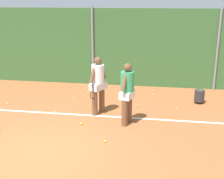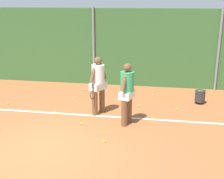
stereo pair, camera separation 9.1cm
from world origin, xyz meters
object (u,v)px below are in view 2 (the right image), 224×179
tennis_ball_4 (75,98)px  tennis_ball_7 (104,141)px  tennis_ball_6 (153,95)px  tennis_ball_8 (123,108)px  ball_hopper (200,96)px  tennis_ball_5 (81,123)px  tennis_ball_9 (8,103)px  tennis_ball_10 (85,90)px  tennis_ball_12 (55,112)px  tennis_ball_3 (139,106)px  tennis_ball_0 (197,91)px  tennis_ball_2 (177,109)px  player_midcourt (98,82)px  player_foreground_near (127,91)px

tennis_ball_4 → tennis_ball_7: 3.79m
tennis_ball_6 → tennis_ball_8: size_ratio=1.00×
ball_hopper → tennis_ball_4: (-4.65, -0.27, -0.26)m
tennis_ball_5 → tennis_ball_8: bearing=54.3°
tennis_ball_8 → tennis_ball_9: (-4.19, -0.18, 0.00)m
ball_hopper → tennis_ball_7: ball_hopper is taller
tennis_ball_6 → tennis_ball_8: (-1.01, -1.66, 0.00)m
ball_hopper → tennis_ball_10: size_ratio=7.78×
tennis_ball_10 → tennis_ball_12: bearing=-98.0°
tennis_ball_5 → tennis_ball_3: bearing=48.8°
tennis_ball_8 → tennis_ball_5: bearing=-125.7°
tennis_ball_0 → tennis_ball_3: 3.12m
tennis_ball_2 → tennis_ball_7: bearing=-125.9°
tennis_ball_3 → tennis_ball_8: 0.64m
tennis_ball_10 → tennis_ball_12: same height
tennis_ball_3 → player_midcourt: bearing=-146.4°
tennis_ball_7 → tennis_ball_10: (-1.69, 4.46, 0.00)m
player_foreground_near → tennis_ball_12: size_ratio=28.70×
tennis_ball_7 → tennis_ball_3: bearing=76.5°
player_foreground_near → tennis_ball_2: bearing=147.7°
tennis_ball_2 → tennis_ball_10: bearing=155.6°
tennis_ball_12 → tennis_ball_0: bearing=33.0°
player_midcourt → tennis_ball_0: 4.76m
tennis_ball_6 → tennis_ball_10: 2.86m
player_foreground_near → tennis_ball_8: 1.60m
tennis_ball_3 → tennis_ball_10: bearing=146.8°
tennis_ball_8 → tennis_ball_3: bearing=32.8°
player_foreground_near → tennis_ball_8: size_ratio=28.70×
tennis_ball_3 → tennis_ball_0: bearing=44.2°
player_midcourt → tennis_ball_8: bearing=152.0°
player_midcourt → ball_hopper: (3.45, 1.57, -0.79)m
tennis_ball_7 → tennis_ball_12: bearing=138.4°
player_foreground_near → tennis_ball_4: (-2.23, 1.98, -1.03)m
ball_hopper → tennis_ball_3: (-2.17, -0.71, -0.26)m
tennis_ball_6 → tennis_ball_10: (-2.85, 0.25, 0.00)m
tennis_ball_9 → tennis_ball_3: bearing=6.3°
tennis_ball_2 → tennis_ball_5: size_ratio=1.00×
player_foreground_near → tennis_ball_2: size_ratio=28.70×
tennis_ball_0 → tennis_ball_4: size_ratio=1.00×
tennis_ball_9 → tennis_ball_12: same height
tennis_ball_3 → tennis_ball_2: bearing=-5.2°
player_midcourt → tennis_ball_8: size_ratio=29.13×
player_foreground_near → tennis_ball_4: player_foreground_near is taller
tennis_ball_6 → tennis_ball_5: bearing=-123.4°
tennis_ball_6 → tennis_ball_12: size_ratio=1.00×
player_foreground_near → tennis_ball_7: size_ratio=28.70×
tennis_ball_0 → tennis_ball_3: bearing=-135.8°
tennis_ball_2 → tennis_ball_6: (-0.85, 1.43, 0.00)m
ball_hopper → tennis_ball_10: ball_hopper is taller
ball_hopper → tennis_ball_5: ball_hopper is taller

